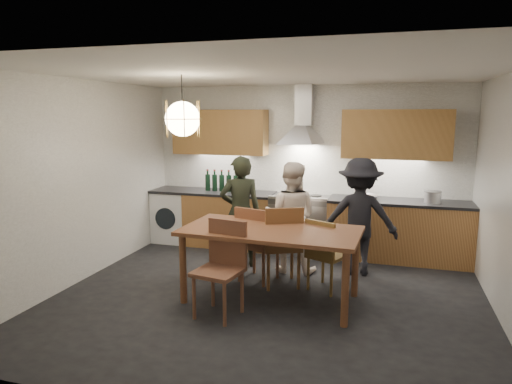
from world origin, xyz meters
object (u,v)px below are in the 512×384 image
(person_mid, at_px, (291,217))
(stock_pot, at_px, (433,197))
(chair_back_left, at_px, (255,240))
(dining_table, at_px, (271,237))
(person_right, at_px, (359,217))
(chair_front, at_px, (223,261))
(mixing_bowl, at_px, (370,197))
(wine_bottles, at_px, (225,181))
(person_left, at_px, (240,212))

(person_mid, relative_size, stock_pot, 6.62)
(person_mid, bearing_deg, chair_back_left, 58.49)
(dining_table, height_order, person_right, person_right)
(chair_back_left, xyz_separation_m, chair_front, (-0.07, -0.98, 0.02))
(mixing_bowl, bearing_deg, chair_front, -119.91)
(chair_back_left, bearing_deg, wine_bottles, -42.67)
(wine_bottles, bearing_deg, mixing_bowl, -0.77)
(stock_pot, bearing_deg, chair_back_left, -147.14)
(chair_back_left, relative_size, person_mid, 0.65)
(mixing_bowl, relative_size, wine_bottles, 0.40)
(person_left, height_order, person_mid, person_left)
(dining_table, height_order, stock_pot, stock_pot)
(person_left, relative_size, stock_pot, 6.90)
(person_left, height_order, wine_bottles, person_left)
(chair_front, relative_size, wine_bottles, 1.46)
(chair_front, height_order, person_mid, person_mid)
(person_mid, xyz_separation_m, person_right, (0.91, 0.16, 0.03))
(chair_back_left, height_order, person_mid, person_mid)
(dining_table, bearing_deg, stock_pot, 48.04)
(dining_table, distance_m, person_right, 1.52)
(stock_pot, bearing_deg, chair_front, -133.57)
(chair_front, xyz_separation_m, person_right, (1.33, 1.70, 0.20))
(person_right, relative_size, wine_bottles, 2.26)
(chair_back_left, distance_m, mixing_bowl, 2.04)
(stock_pot, bearing_deg, wine_bottles, 178.51)
(chair_front, bearing_deg, chair_back_left, 95.87)
(person_left, bearing_deg, chair_front, 76.54)
(chair_back_left, relative_size, stock_pot, 4.32)
(person_mid, distance_m, stock_pot, 2.08)
(chair_front, height_order, wine_bottles, wine_bottles)
(chair_front, relative_size, mixing_bowl, 3.62)
(chair_front, relative_size, person_left, 0.65)
(dining_table, distance_m, wine_bottles, 2.41)
(dining_table, distance_m, chair_back_left, 0.62)
(dining_table, xyz_separation_m, stock_pot, (1.88, 1.92, 0.22))
(chair_front, xyz_separation_m, person_left, (-0.31, 1.54, 0.21))
(stock_pot, distance_m, wine_bottles, 3.18)
(chair_back_left, bearing_deg, dining_table, 139.66)
(dining_table, height_order, person_mid, person_mid)
(person_left, xyz_separation_m, person_right, (1.63, 0.16, -0.00))
(person_left, bearing_deg, person_right, 161.04)
(chair_front, relative_size, stock_pot, 4.46)
(chair_front, distance_m, wine_bottles, 2.69)
(dining_table, height_order, chair_front, chair_front)
(dining_table, relative_size, mixing_bowl, 7.29)
(person_right, bearing_deg, person_left, 1.83)
(person_right, distance_m, mixing_bowl, 0.78)
(chair_front, bearing_deg, person_right, 62.27)
(mixing_bowl, bearing_deg, chair_back_left, -132.12)
(chair_back_left, relative_size, person_right, 0.63)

